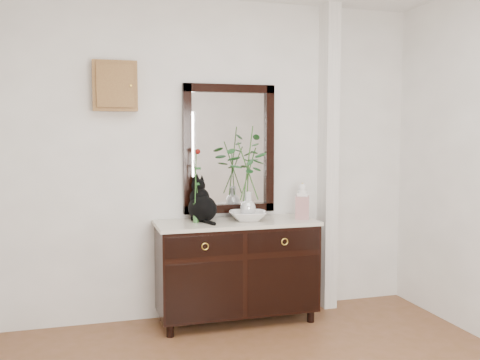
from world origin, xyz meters
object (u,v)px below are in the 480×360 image
object	(u,v)px
sideboard	(237,266)
ginger_jar	(302,201)
cat	(202,200)
lotus_bowl	(248,216)

from	to	relation	value
sideboard	ginger_jar	bearing A→B (deg)	-3.33
cat	lotus_bowl	bearing A→B (deg)	-25.43
cat	lotus_bowl	world-z (taller)	cat
sideboard	ginger_jar	size ratio (longest dim) A/B	4.29
cat	ginger_jar	world-z (taller)	cat
lotus_bowl	ginger_jar	distance (m)	0.49
cat	sideboard	bearing A→B (deg)	-30.44
sideboard	ginger_jar	world-z (taller)	ginger_jar
sideboard	cat	world-z (taller)	cat
ginger_jar	cat	bearing A→B (deg)	173.20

